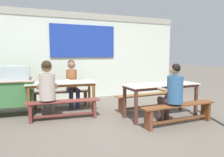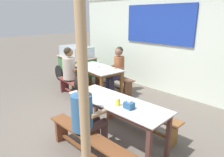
{
  "view_description": "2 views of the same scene",
  "coord_description": "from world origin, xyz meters",
  "px_view_note": "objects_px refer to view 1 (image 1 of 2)",
  "views": [
    {
      "loc": [
        -1.85,
        -4.04,
        1.42
      ],
      "look_at": [
        -0.08,
        0.34,
        0.88
      ],
      "focal_mm": 32.97,
      "sensor_mm": 36.0,
      "label": 1
    },
    {
      "loc": [
        3.07,
        -2.33,
        2.08
      ],
      "look_at": [
        -0.2,
        0.81,
        0.69
      ],
      "focal_mm": 32.97,
      "sensor_mm": 36.0,
      "label": 2
    }
  ],
  "objects_px": {
    "dining_table_far": "(62,85)",
    "soup_bowl": "(67,80)",
    "bench_near_back": "(146,99)",
    "bench_near_front": "(179,111)",
    "bench_far_front": "(64,107)",
    "person_near_front": "(172,91)",
    "food_cart": "(6,87)",
    "person_center_facing": "(72,81)",
    "tissue_box": "(174,81)",
    "bench_far_back": "(61,96)",
    "dining_table_near": "(161,87)",
    "condiment_jar": "(169,82)",
    "person_left_back_turned": "(47,87)"
  },
  "relations": [
    {
      "from": "food_cart",
      "to": "person_left_back_turned",
      "type": "height_order",
      "value": "person_left_back_turned"
    },
    {
      "from": "condiment_jar",
      "to": "soup_bowl",
      "type": "bearing_deg",
      "value": 147.23
    },
    {
      "from": "person_center_facing",
      "to": "condiment_jar",
      "type": "xyz_separation_m",
      "value": [
        1.82,
        -1.82,
        0.11
      ]
    },
    {
      "from": "soup_bowl",
      "to": "dining_table_far",
      "type": "bearing_deg",
      "value": 178.27
    },
    {
      "from": "dining_table_near",
      "to": "bench_near_back",
      "type": "height_order",
      "value": "dining_table_near"
    },
    {
      "from": "bench_far_front",
      "to": "person_left_back_turned",
      "type": "height_order",
      "value": "person_left_back_turned"
    },
    {
      "from": "person_near_front",
      "to": "bench_near_back",
      "type": "bearing_deg",
      "value": 85.32
    },
    {
      "from": "bench_near_back",
      "to": "bench_near_front",
      "type": "relative_size",
      "value": 0.97
    },
    {
      "from": "dining_table_near",
      "to": "tissue_box",
      "type": "xyz_separation_m",
      "value": [
        0.31,
        -0.06,
        0.13
      ]
    },
    {
      "from": "bench_near_back",
      "to": "food_cart",
      "type": "distance_m",
      "value": 3.42
    },
    {
      "from": "tissue_box",
      "to": "dining_table_near",
      "type": "bearing_deg",
      "value": 169.31
    },
    {
      "from": "condiment_jar",
      "to": "soup_bowl",
      "type": "height_order",
      "value": "condiment_jar"
    },
    {
      "from": "person_center_facing",
      "to": "tissue_box",
      "type": "xyz_separation_m",
      "value": [
        2.01,
        -1.78,
        0.1
      ]
    },
    {
      "from": "bench_far_front",
      "to": "dining_table_far",
      "type": "bearing_deg",
      "value": 84.47
    },
    {
      "from": "food_cart",
      "to": "bench_far_front",
      "type": "bearing_deg",
      "value": -35.96
    },
    {
      "from": "person_center_facing",
      "to": "person_near_front",
      "type": "bearing_deg",
      "value": -54.84
    },
    {
      "from": "dining_table_far",
      "to": "person_center_facing",
      "type": "height_order",
      "value": "person_center_facing"
    },
    {
      "from": "bench_far_front",
      "to": "bench_near_back",
      "type": "distance_m",
      "value": 2.09
    },
    {
      "from": "bench_near_front",
      "to": "condiment_jar",
      "type": "xyz_separation_m",
      "value": [
        0.11,
        0.5,
        0.54
      ]
    },
    {
      "from": "dining_table_far",
      "to": "condiment_jar",
      "type": "bearing_deg",
      "value": -31.28
    },
    {
      "from": "bench_far_front",
      "to": "soup_bowl",
      "type": "relative_size",
      "value": 13.07
    },
    {
      "from": "bench_near_front",
      "to": "person_near_front",
      "type": "relative_size",
      "value": 1.38
    },
    {
      "from": "bench_near_back",
      "to": "tissue_box",
      "type": "bearing_deg",
      "value": -63.18
    },
    {
      "from": "person_center_facing",
      "to": "tissue_box",
      "type": "relative_size",
      "value": 8.97
    },
    {
      "from": "dining_table_near",
      "to": "person_center_facing",
      "type": "distance_m",
      "value": 2.42
    },
    {
      "from": "soup_bowl",
      "to": "food_cart",
      "type": "bearing_deg",
      "value": 168.9
    },
    {
      "from": "bench_far_front",
      "to": "person_near_front",
      "type": "distance_m",
      "value": 2.35
    },
    {
      "from": "bench_near_back",
      "to": "person_near_front",
      "type": "bearing_deg",
      "value": -94.68
    },
    {
      "from": "person_near_front",
      "to": "soup_bowl",
      "type": "height_order",
      "value": "person_near_front"
    },
    {
      "from": "dining_table_near",
      "to": "soup_bowl",
      "type": "xyz_separation_m",
      "value": [
        -1.93,
        1.22,
        0.11
      ]
    },
    {
      "from": "bench_near_front",
      "to": "condiment_jar",
      "type": "distance_m",
      "value": 0.74
    },
    {
      "from": "bench_near_front",
      "to": "tissue_box",
      "type": "distance_m",
      "value": 0.81
    },
    {
      "from": "tissue_box",
      "to": "bench_far_back",
      "type": "bearing_deg",
      "value": 140.84
    },
    {
      "from": "dining_table_far",
      "to": "soup_bowl",
      "type": "height_order",
      "value": "soup_bowl"
    },
    {
      "from": "dining_table_far",
      "to": "person_center_facing",
      "type": "bearing_deg",
      "value": 54.22
    },
    {
      "from": "tissue_box",
      "to": "food_cart",
      "type": "bearing_deg",
      "value": 156.8
    },
    {
      "from": "bench_far_front",
      "to": "bench_near_front",
      "type": "distance_m",
      "value": 2.46
    },
    {
      "from": "condiment_jar",
      "to": "person_near_front",
      "type": "bearing_deg",
      "value": -118.75
    },
    {
      "from": "dining_table_far",
      "to": "person_near_front",
      "type": "distance_m",
      "value": 2.62
    },
    {
      "from": "dining_table_far",
      "to": "bench_far_front",
      "type": "height_order",
      "value": "dining_table_far"
    },
    {
      "from": "person_near_front",
      "to": "person_left_back_turned",
      "type": "bearing_deg",
      "value": 151.81
    },
    {
      "from": "dining_table_near",
      "to": "person_near_front",
      "type": "xyz_separation_m",
      "value": [
        -0.11,
        -0.53,
        0.01
      ]
    },
    {
      "from": "dining_table_far",
      "to": "soup_bowl",
      "type": "distance_m",
      "value": 0.17
    },
    {
      "from": "person_center_facing",
      "to": "food_cart",
      "type": "bearing_deg",
      "value": -171.93
    },
    {
      "from": "person_center_facing",
      "to": "soup_bowl",
      "type": "xyz_separation_m",
      "value": [
        -0.23,
        -0.5,
        0.07
      ]
    },
    {
      "from": "food_cart",
      "to": "person_near_front",
      "type": "height_order",
      "value": "person_near_front"
    },
    {
      "from": "bench_far_back",
      "to": "food_cart",
      "type": "relative_size",
      "value": 0.99
    },
    {
      "from": "dining_table_far",
      "to": "bench_near_front",
      "type": "distance_m",
      "value": 2.79
    },
    {
      "from": "food_cart",
      "to": "person_center_facing",
      "type": "distance_m",
      "value": 1.62
    },
    {
      "from": "person_center_facing",
      "to": "person_left_back_turned",
      "type": "bearing_deg",
      "value": -126.05
    }
  ]
}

